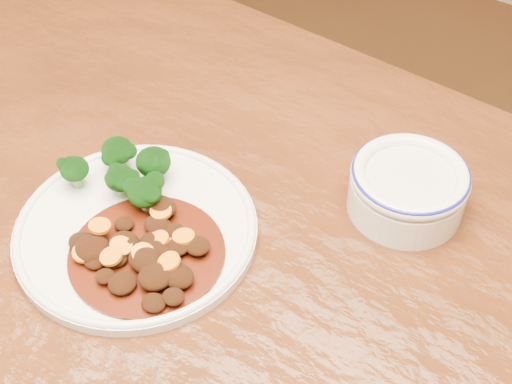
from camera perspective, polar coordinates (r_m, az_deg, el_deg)
The scene contains 5 objects.
dining_table at distance 0.73m, azimuth -3.96°, elevation -13.82°, with size 1.55×0.99×0.75m.
dinner_plate at distance 0.73m, azimuth -9.58°, elevation -2.93°, with size 0.24×0.24×0.02m.
broccoli_florets at distance 0.75m, azimuth -10.29°, elevation 1.72°, with size 0.12×0.09×0.04m.
mince_stew at distance 0.69m, azimuth -8.92°, elevation -4.87°, with size 0.15×0.15×0.03m.
dip_bowl at distance 0.74m, azimuth 12.05°, elevation 0.40°, with size 0.12×0.12×0.05m.
Camera 1 is at (0.24, -0.28, 1.30)m, focal length 50.00 mm.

